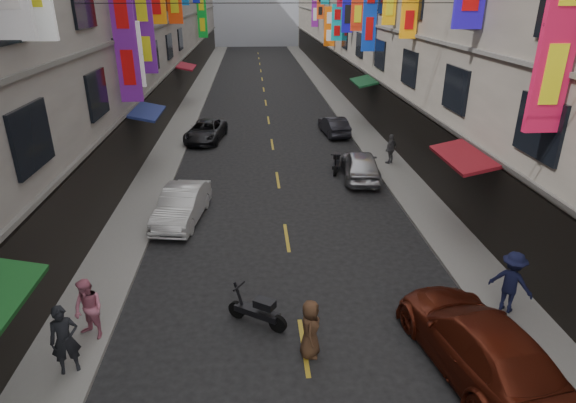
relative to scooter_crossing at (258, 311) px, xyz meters
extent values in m
cube|color=slate|center=(-4.85, 29.01, -0.38)|extent=(2.00, 90.00, 0.12)
cube|color=slate|center=(7.15, 29.01, -0.38)|extent=(2.00, 90.00, 0.12)
cube|color=black|center=(-5.80, 29.01, 1.06)|extent=(0.12, 85.50, 3.00)
cube|color=#66635E|center=(-5.79, 29.01, 2.76)|extent=(0.16, 90.00, 0.14)
cube|color=#66635E|center=(-5.79, 29.01, 5.96)|extent=(0.16, 90.00, 0.14)
cube|color=black|center=(8.10, 29.01, 1.06)|extent=(0.12, 85.50, 3.00)
cube|color=#66635E|center=(8.09, 29.01, 2.76)|extent=(0.16, 90.00, 0.14)
cube|color=#66635E|center=(8.09, 29.01, 5.96)|extent=(0.16, 90.00, 0.14)
cube|color=#C01239|center=(7.59, 1.18, 7.15)|extent=(0.92, 0.18, 5.35)
cylinder|color=black|center=(7.64, 1.18, 7.15)|extent=(1.02, 0.08, 0.08)
cube|color=#581577|center=(-5.28, 11.19, 6.07)|extent=(0.95, 0.18, 5.29)
cylinder|color=black|center=(-5.33, 11.19, 6.07)|extent=(1.05, 0.08, 0.08)
cube|color=white|center=(-5.39, 13.08, 5.22)|extent=(0.73, 0.18, 2.96)
cylinder|color=black|center=(-5.44, 13.08, 5.22)|extent=(0.83, 0.08, 0.08)
cube|color=#FB9A0D|center=(7.66, 13.46, 7.36)|extent=(0.78, 0.18, 3.05)
cylinder|color=black|center=(7.71, 13.46, 7.36)|extent=(0.88, 0.08, 0.08)
cube|color=#531679|center=(-5.27, 15.24, 6.23)|extent=(0.96, 0.18, 4.35)
cylinder|color=black|center=(-5.32, 15.24, 6.23)|extent=(1.06, 0.08, 0.08)
cube|color=#0F36B5|center=(7.61, 21.37, 6.88)|extent=(0.87, 0.18, 4.96)
cylinder|color=black|center=(7.66, 21.37, 6.88)|extent=(0.97, 0.08, 0.08)
cube|color=red|center=(7.59, 24.97, 7.42)|extent=(0.92, 0.18, 4.01)
cylinder|color=black|center=(7.64, 24.97, 7.42)|extent=(1.02, 0.08, 0.08)
cube|color=#0D9EA6|center=(7.57, 33.16, 5.54)|extent=(0.96, 0.18, 2.98)
cylinder|color=black|center=(7.62, 33.16, 5.54)|extent=(1.06, 0.08, 0.08)
cube|color=#E65C0C|center=(7.53, 37.06, 4.99)|extent=(1.03, 0.18, 3.53)
cylinder|color=black|center=(7.58, 37.06, 4.99)|extent=(1.13, 0.08, 0.08)
cube|color=#F14F16|center=(7.66, 44.69, 6.79)|extent=(0.77, 0.18, 2.95)
cylinder|color=black|center=(7.71, 44.69, 6.79)|extent=(0.87, 0.08, 0.08)
cube|color=#0C8A24|center=(-5.24, 46.90, 5.76)|extent=(1.03, 0.18, 4.94)
cylinder|color=black|center=(-5.29, 46.90, 5.76)|extent=(1.13, 0.08, 0.08)
cube|color=#741885|center=(7.65, 49.15, 6.73)|extent=(0.79, 0.18, 4.96)
cylinder|color=black|center=(7.70, 49.15, 6.73)|extent=(0.89, 0.08, 0.08)
cube|color=maroon|center=(7.45, 5.01, 2.56)|extent=(1.39, 3.20, 0.41)
cube|color=navy|center=(-5.15, 13.01, 2.56)|extent=(1.39, 3.20, 0.41)
cube|color=#16532A|center=(7.45, 21.01, 2.56)|extent=(1.39, 3.20, 0.41)
cube|color=maroon|center=(-5.15, 29.01, 2.56)|extent=(1.39, 3.20, 0.41)
cube|color=gold|center=(1.15, -0.99, -0.44)|extent=(0.12, 2.20, 0.01)
cube|color=gold|center=(1.15, 5.01, -0.44)|extent=(0.12, 2.20, 0.01)
cube|color=gold|center=(1.15, 11.01, -0.44)|extent=(0.12, 2.20, 0.01)
cube|color=gold|center=(1.15, 17.01, -0.44)|extent=(0.12, 2.20, 0.01)
cube|color=gold|center=(1.15, 23.01, -0.44)|extent=(0.12, 2.20, 0.01)
cube|color=gold|center=(1.15, 29.01, -0.44)|extent=(0.12, 2.20, 0.01)
cube|color=gold|center=(1.15, 35.01, -0.44)|extent=(0.12, 2.20, 0.01)
cube|color=gold|center=(1.15, 41.01, -0.44)|extent=(0.12, 2.20, 0.01)
cube|color=gold|center=(1.15, 47.01, -0.44)|extent=(0.12, 2.20, 0.01)
cube|color=gold|center=(1.15, 53.01, -0.44)|extent=(0.12, 2.20, 0.01)
cube|color=gold|center=(1.15, 59.01, -0.44)|extent=(0.12, 2.20, 0.01)
cube|color=gold|center=(1.15, 65.01, -0.44)|extent=(0.12, 2.20, 0.01)
cylinder|color=black|center=(-0.57, 0.37, -0.19)|extent=(0.49, 0.37, 0.50)
cylinder|color=black|center=(0.52, -0.33, -0.19)|extent=(0.49, 0.37, 0.50)
cube|color=black|center=(-0.03, 0.02, -0.04)|extent=(1.26, 0.96, 0.18)
cube|color=black|center=(0.18, -0.12, 0.31)|extent=(0.64, 0.57, 0.22)
cylinder|color=black|center=(-0.49, 0.31, 0.26)|extent=(0.34, 0.26, 0.88)
cylinder|color=black|center=(-0.49, 0.31, 0.61)|extent=(0.32, 0.45, 0.06)
cylinder|color=black|center=(3.99, 11.38, -0.19)|extent=(0.24, 0.51, 0.50)
cylinder|color=black|center=(4.32, 12.64, -0.19)|extent=(0.24, 0.51, 0.50)
cube|color=black|center=(4.16, 12.01, -0.04)|extent=(0.61, 1.33, 0.18)
cube|color=black|center=(4.22, 12.25, 0.31)|extent=(0.45, 0.61, 0.22)
cylinder|color=black|center=(4.02, 11.48, 0.26)|extent=(0.17, 0.36, 0.88)
cylinder|color=black|center=(4.02, 11.48, 0.61)|extent=(0.50, 0.18, 0.06)
imported|color=silver|center=(-2.85, 6.76, 0.23)|extent=(2.04, 4.28, 1.35)
imported|color=black|center=(-2.85, 18.15, 0.15)|extent=(2.63, 4.54, 1.19)
imported|color=#5C1D0F|center=(5.15, -2.06, 0.32)|extent=(2.97, 5.52, 1.52)
imported|color=#B6B6BB|center=(5.15, 10.94, 0.26)|extent=(2.06, 4.27, 1.41)
imported|color=#25252C|center=(5.15, 18.85, 0.15)|extent=(1.65, 3.70, 1.18)
imported|color=black|center=(-4.43, -1.52, 0.56)|extent=(0.81, 0.78, 1.76)
imported|color=#D06E89|center=(-4.26, -0.32, 0.51)|extent=(0.98, 0.90, 1.67)
imported|color=black|center=(6.96, 0.00, 0.58)|extent=(1.26, 1.25, 1.81)
imported|color=#58585B|center=(7.12, 12.75, 0.46)|extent=(1.02, 1.00, 1.56)
imported|color=#4E321F|center=(1.26, -1.27, 0.34)|extent=(0.65, 0.84, 1.56)
camera|label=1|loc=(0.01, -10.72, 7.84)|focal=30.00mm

